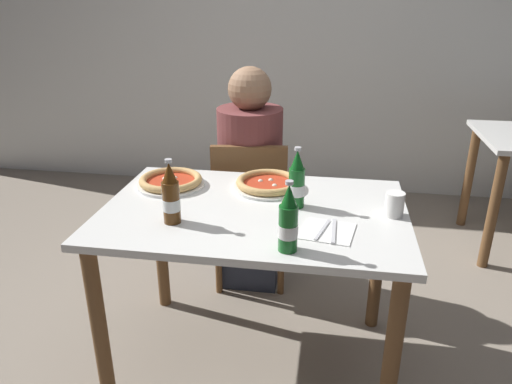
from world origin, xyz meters
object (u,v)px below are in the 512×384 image
at_px(beer_bottle_center, 288,222).
at_px(napkin_with_cutlery, 328,231).
at_px(pizza_margherita_near, 171,181).
at_px(dining_table_main, 254,234).
at_px(chair_behind_table, 250,206).
at_px(diner_seated, 250,185).
at_px(beer_bottle_left, 171,196).
at_px(paper_cup, 394,204).
at_px(pizza_marinara_far, 268,184).
at_px(beer_bottle_right, 297,182).

relative_size(beer_bottle_center, napkin_with_cutlery, 1.19).
relative_size(pizza_margherita_near, beer_bottle_center, 1.21).
relative_size(dining_table_main, chair_behind_table, 1.41).
relative_size(diner_seated, beer_bottle_left, 4.89).
distance_m(pizza_margherita_near, beer_bottle_center, 0.76).
height_order(chair_behind_table, diner_seated, diner_seated).
bearing_deg(pizza_margherita_near, diner_seated, 60.47).
height_order(chair_behind_table, napkin_with_cutlery, chair_behind_table).
height_order(pizza_margherita_near, paper_cup, paper_cup).
height_order(diner_seated, paper_cup, diner_seated).
bearing_deg(pizza_marinara_far, beer_bottle_center, -75.26).
relative_size(pizza_marinara_far, beer_bottle_right, 1.22).
distance_m(beer_bottle_center, paper_cup, 0.50).
relative_size(diner_seated, paper_cup, 12.73).
distance_m(pizza_marinara_far, beer_bottle_center, 0.56).
height_order(diner_seated, pizza_margherita_near, diner_seated).
relative_size(dining_table_main, napkin_with_cutlery, 5.80).
xyz_separation_m(dining_table_main, napkin_with_cutlery, (0.30, -0.16, 0.12)).
bearing_deg(beer_bottle_center, paper_cup, 41.61).
xyz_separation_m(chair_behind_table, napkin_with_cutlery, (0.42, -0.77, 0.27)).
distance_m(dining_table_main, napkin_with_cutlery, 0.35).
height_order(beer_bottle_left, napkin_with_cutlery, beer_bottle_left).
bearing_deg(chair_behind_table, beer_bottle_left, 71.47).
xyz_separation_m(chair_behind_table, pizza_margherita_near, (-0.28, -0.43, 0.29)).
bearing_deg(napkin_with_cutlery, diner_seated, 117.59).
xyz_separation_m(pizza_marinara_far, beer_bottle_right, (0.14, -0.17, 0.08)).
bearing_deg(napkin_with_cutlery, paper_cup, 35.93).
bearing_deg(beer_bottle_right, dining_table_main, -163.79).
bearing_deg(chair_behind_table, beer_bottle_center, 100.16).
bearing_deg(paper_cup, beer_bottle_left, -166.92).
xyz_separation_m(pizza_marinara_far, beer_bottle_left, (-0.30, -0.39, 0.08)).
xyz_separation_m(pizza_margherita_near, paper_cup, (0.94, -0.16, 0.03)).
height_order(diner_seated, beer_bottle_right, diner_seated).
relative_size(beer_bottle_left, napkin_with_cutlery, 1.19).
bearing_deg(paper_cup, pizza_marinara_far, 158.58).
xyz_separation_m(dining_table_main, beer_bottle_center, (0.17, -0.31, 0.22)).
bearing_deg(pizza_marinara_far, beer_bottle_left, -127.84).
height_order(beer_bottle_center, beer_bottle_right, same).
height_order(pizza_marinara_far, beer_bottle_left, beer_bottle_left).
xyz_separation_m(dining_table_main, pizza_marinara_far, (0.03, 0.22, 0.14)).
bearing_deg(beer_bottle_center, beer_bottle_left, 162.31).
height_order(beer_bottle_right, napkin_with_cutlery, beer_bottle_right).
distance_m(diner_seated, paper_cup, 0.95).
relative_size(diner_seated, pizza_margherita_near, 4.06).
height_order(diner_seated, napkin_with_cutlery, diner_seated).
height_order(beer_bottle_left, paper_cup, beer_bottle_left).
distance_m(dining_table_main, pizza_marinara_far, 0.26).
bearing_deg(beer_bottle_center, beer_bottle_right, 90.46).
relative_size(pizza_margherita_near, pizza_marinara_far, 0.99).
distance_m(dining_table_main, beer_bottle_left, 0.39).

